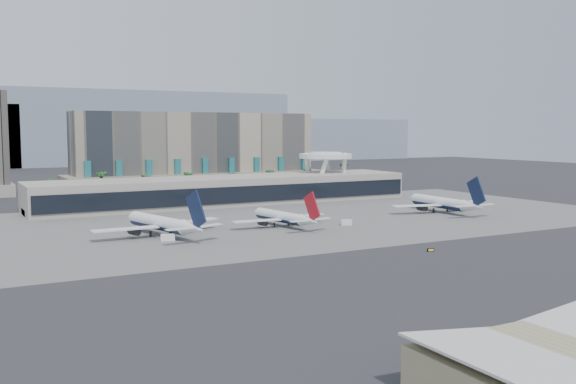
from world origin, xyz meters
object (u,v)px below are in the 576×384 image
service_vehicle_a (168,238)px  service_vehicle_b (346,222)px  airliner_left (162,223)px  airliner_right (442,203)px  taxiway_sign (431,250)px  airliner_centre (283,217)px

service_vehicle_a → service_vehicle_b: service_vehicle_a is taller
airliner_left → airliner_right: bearing=-12.4°
airliner_right → taxiway_sign: size_ratio=22.17×
airliner_centre → service_vehicle_a: 44.09m
airliner_left → airliner_centre: 41.88m
airliner_left → service_vehicle_b: bearing=-21.3°
airliner_left → service_vehicle_b: (62.54, -8.76, -3.01)m
service_vehicle_b → taxiway_sign: 51.68m
service_vehicle_a → airliner_right: bearing=25.5°
airliner_right → service_vehicle_a: size_ratio=11.10×
airliner_left → service_vehicle_a: (-1.29, -9.81, -2.96)m
airliner_right → taxiway_sign: bearing=-132.0°
service_vehicle_b → taxiway_sign: bearing=-77.6°
service_vehicle_b → taxiway_sign: (-6.98, -51.21, -0.49)m
service_vehicle_b → airliner_centre: bearing=179.7°
airliner_centre → airliner_right: 73.44m
airliner_right → service_vehicle_a: airliner_right is taller
airliner_centre → airliner_left: bearing=171.1°
service_vehicle_a → service_vehicle_b: size_ratio=1.11×
airliner_right → service_vehicle_b: size_ratio=12.28×
airliner_left → airliner_right: 115.26m
airliner_right → service_vehicle_a: 117.14m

